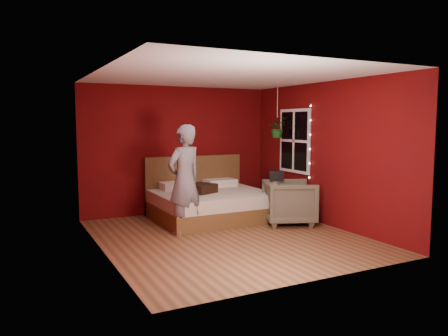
% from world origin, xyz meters
% --- Properties ---
extents(floor, '(4.50, 4.50, 0.00)m').
position_xyz_m(floor, '(0.00, 0.00, 0.00)').
color(floor, brown).
rests_on(floor, ground).
extents(room_walls, '(4.04, 4.54, 2.62)m').
position_xyz_m(room_walls, '(0.00, 0.00, 1.68)').
color(room_walls, '#5C0909').
rests_on(room_walls, ground).
extents(window, '(0.05, 0.97, 1.27)m').
position_xyz_m(window, '(1.97, 0.90, 1.50)').
color(window, white).
rests_on(window, room_walls).
extents(fairy_lights, '(0.04, 0.04, 1.45)m').
position_xyz_m(fairy_lights, '(1.94, 0.38, 1.50)').
color(fairy_lights, silver).
rests_on(fairy_lights, room_walls).
extents(bed, '(2.13, 1.81, 1.17)m').
position_xyz_m(bed, '(0.32, 1.39, 0.30)').
color(bed, brown).
rests_on(bed, ground).
extents(person, '(0.78, 0.63, 1.83)m').
position_xyz_m(person, '(-0.55, 0.50, 0.92)').
color(person, slate).
rests_on(person, ground).
extents(armchair, '(1.15, 1.14, 0.81)m').
position_xyz_m(armchair, '(1.44, 0.30, 0.40)').
color(armchair, '#666651').
rests_on(armchair, ground).
extents(handbag, '(0.28, 0.22, 0.18)m').
position_xyz_m(handbag, '(1.20, 0.38, 0.90)').
color(handbag, black).
rests_on(handbag, armchair).
extents(throw_pillow, '(0.63, 0.63, 0.17)m').
position_xyz_m(throw_pillow, '(0.10, 1.31, 0.62)').
color(throw_pillow, black).
rests_on(throw_pillow, bed).
extents(hanging_plant, '(0.48, 0.45, 1.05)m').
position_xyz_m(hanging_plant, '(1.74, 1.19, 1.76)').
color(hanging_plant, silver).
rests_on(hanging_plant, room_walls).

